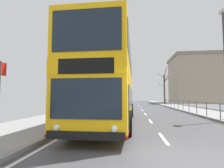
# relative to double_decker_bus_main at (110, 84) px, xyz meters

# --- Properties ---
(ground) EXTENTS (15.80, 140.00, 0.20)m
(ground) POSITION_rel_double_decker_bus_main_xyz_m (1.77, -6.13, -2.35)
(ground) COLOR #46464B
(double_decker_bus_main) EXTENTS (2.75, 11.13, 4.57)m
(double_decker_bus_main) POSITION_rel_double_decker_bus_main_xyz_m (0.00, 0.00, 0.00)
(double_decker_bus_main) COLOR #F4B20F
(double_decker_bus_main) RESTS_ON ground
(pedestrian_railing_far_kerb) EXTENTS (0.05, 25.14, 1.04)m
(pedestrian_railing_far_kerb) POSITION_rel_double_decker_bus_main_xyz_m (6.94, 7.81, -1.55)
(pedestrian_railing_far_kerb) COLOR #2D3338
(pedestrian_railing_far_kerb) RESTS_ON ground
(bare_tree_far_00) EXTENTS (2.28, 2.95, 7.76)m
(bare_tree_far_00) POSITION_rel_double_decker_bus_main_xyz_m (8.17, 28.03, 1.29)
(bare_tree_far_00) COLOR #423328
(bare_tree_far_00) RESTS_ON ground
(background_building_00) EXTENTS (11.34, 11.96, 12.27)m
(background_building_00) POSITION_rel_double_decker_bus_main_xyz_m (17.34, 37.03, 3.77)
(background_building_00) COLOR gray
(background_building_00) RESTS_ON ground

